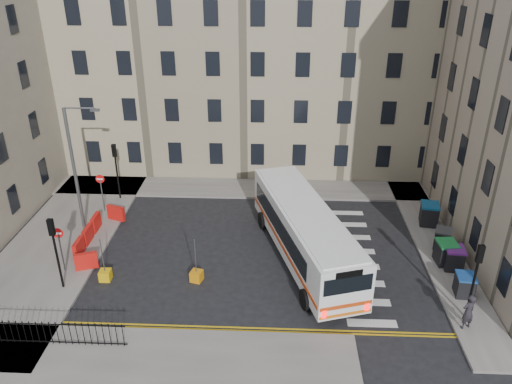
# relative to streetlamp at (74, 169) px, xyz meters

# --- Properties ---
(ground) EXTENTS (120.00, 120.00, 0.00)m
(ground) POSITION_rel_streetlamp_xyz_m (13.00, -2.00, -4.34)
(ground) COLOR black
(ground) RESTS_ON ground
(pavement_north) EXTENTS (36.00, 3.20, 0.15)m
(pavement_north) POSITION_rel_streetlamp_xyz_m (7.00, 6.60, -4.26)
(pavement_north) COLOR slate
(pavement_north) RESTS_ON ground
(pavement_east) EXTENTS (2.40, 26.00, 0.15)m
(pavement_east) POSITION_rel_streetlamp_xyz_m (22.00, 2.00, -4.26)
(pavement_east) COLOR slate
(pavement_east) RESTS_ON ground
(pavement_west) EXTENTS (6.00, 22.00, 0.15)m
(pavement_west) POSITION_rel_streetlamp_xyz_m (-1.00, -1.00, -4.26)
(pavement_west) COLOR slate
(pavement_west) RESTS_ON ground
(pavement_sw) EXTENTS (20.00, 6.00, 0.15)m
(pavement_sw) POSITION_rel_streetlamp_xyz_m (6.00, -12.00, -4.26)
(pavement_sw) COLOR slate
(pavement_sw) RESTS_ON ground
(terrace_north) EXTENTS (38.30, 10.80, 17.20)m
(terrace_north) POSITION_rel_streetlamp_xyz_m (6.00, 13.50, 4.28)
(terrace_north) COLOR #9C8F71
(terrace_north) RESTS_ON ground
(traffic_light_east) EXTENTS (0.28, 0.22, 4.10)m
(traffic_light_east) POSITION_rel_streetlamp_xyz_m (21.60, -7.50, -1.47)
(traffic_light_east) COLOR black
(traffic_light_east) RESTS_ON pavement_east
(traffic_light_nw) EXTENTS (0.28, 0.22, 4.10)m
(traffic_light_nw) POSITION_rel_streetlamp_xyz_m (1.00, 4.50, -1.47)
(traffic_light_nw) COLOR black
(traffic_light_nw) RESTS_ON pavement_west
(traffic_light_sw) EXTENTS (0.28, 0.22, 4.10)m
(traffic_light_sw) POSITION_rel_streetlamp_xyz_m (1.00, -6.00, -1.47)
(traffic_light_sw) COLOR black
(traffic_light_sw) RESTS_ON pavement_west
(streetlamp) EXTENTS (0.50, 0.22, 8.14)m
(streetlamp) POSITION_rel_streetlamp_xyz_m (0.00, 0.00, 0.00)
(streetlamp) COLOR #595B5E
(streetlamp) RESTS_ON pavement_west
(no_entry_north) EXTENTS (0.60, 0.08, 3.00)m
(no_entry_north) POSITION_rel_streetlamp_xyz_m (0.50, 2.50, -2.26)
(no_entry_north) COLOR #595B5E
(no_entry_north) RESTS_ON pavement_west
(no_entry_south) EXTENTS (0.60, 0.08, 3.00)m
(no_entry_south) POSITION_rel_streetlamp_xyz_m (0.50, -4.50, -2.26)
(no_entry_south) COLOR #595B5E
(no_entry_south) RESTS_ON pavement_west
(roadworks_barriers) EXTENTS (1.66, 6.26, 1.00)m
(roadworks_barriers) POSITION_rel_streetlamp_xyz_m (1.16, -1.50, -3.69)
(roadworks_barriers) COLOR red
(roadworks_barriers) RESTS_ON pavement_west
(iron_railings) EXTENTS (7.80, 0.04, 1.20)m
(iron_railings) POSITION_rel_streetlamp_xyz_m (1.75, -10.20, -3.59)
(iron_railings) COLOR black
(iron_railings) RESTS_ON pavement_sw
(bus) EXTENTS (6.13, 12.32, 3.28)m
(bus) POSITION_rel_streetlamp_xyz_m (13.86, -2.54, -2.44)
(bus) COLOR white
(bus) RESTS_ON ground
(wheelie_bin_a) EXTENTS (1.03, 1.15, 1.18)m
(wheelie_bin_a) POSITION_rel_streetlamp_xyz_m (22.04, -5.70, -3.59)
(wheelie_bin_a) COLOR black
(wheelie_bin_a) RESTS_ON pavement_east
(wheelie_bin_b) EXTENTS (1.14, 1.28, 1.29)m
(wheelie_bin_b) POSITION_rel_streetlamp_xyz_m (22.21, -3.29, -3.53)
(wheelie_bin_b) COLOR black
(wheelie_bin_b) RESTS_ON pavement_east
(wheelie_bin_c) EXTENTS (1.14, 1.29, 1.34)m
(wheelie_bin_c) POSITION_rel_streetlamp_xyz_m (21.92, -2.78, -3.51)
(wheelie_bin_c) COLOR black
(wheelie_bin_c) RESTS_ON pavement_east
(wheelie_bin_d) EXTENTS (1.28, 1.36, 1.20)m
(wheelie_bin_d) POSITION_rel_streetlamp_xyz_m (22.23, -1.14, -3.58)
(wheelie_bin_d) COLOR black
(wheelie_bin_d) RESTS_ON pavement_east
(wheelie_bin_e) EXTENTS (1.33, 1.46, 1.42)m
(wheelie_bin_e) POSITION_rel_streetlamp_xyz_m (22.16, 1.71, -3.47)
(wheelie_bin_e) COLOR black
(wheelie_bin_e) RESTS_ON pavement_east
(pedestrian) EXTENTS (0.80, 0.68, 1.87)m
(pedestrian) POSITION_rel_streetlamp_xyz_m (21.31, -8.26, -3.25)
(pedestrian) COLOR black
(pedestrian) RESTS_ON pavement_east
(bollard_yellow) EXTENTS (0.61, 0.61, 0.60)m
(bollard_yellow) POSITION_rel_streetlamp_xyz_m (3.00, -5.10, -4.04)
(bollard_yellow) COLOR gold
(bollard_yellow) RESTS_ON ground
(bollard_chevron) EXTENTS (0.74, 0.74, 0.60)m
(bollard_chevron) POSITION_rel_streetlamp_xyz_m (7.99, -4.94, -4.04)
(bollard_chevron) COLOR orange
(bollard_chevron) RESTS_ON ground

